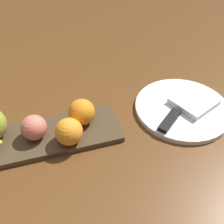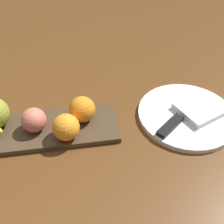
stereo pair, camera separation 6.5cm
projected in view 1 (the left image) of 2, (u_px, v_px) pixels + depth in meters
name	position (u px, v px, depth m)	size (l,w,h in m)	color
ground_plane	(24.00, 135.00, 0.66)	(2.40, 2.40, 0.00)	brown
fruit_tray	(33.00, 139.00, 0.64)	(0.43, 0.13, 0.01)	#493927
orange_near_apple	(69.00, 132.00, 0.60)	(0.06, 0.06, 0.06)	orange
orange_near_banana	(82.00, 112.00, 0.65)	(0.07, 0.07, 0.07)	orange
peach	(34.00, 128.00, 0.61)	(0.06, 0.06, 0.06)	#D77261
dinner_plate	(182.00, 108.00, 0.72)	(0.26, 0.26, 0.01)	white
folded_napkin	(194.00, 102.00, 0.72)	(0.10, 0.10, 0.02)	white
knife	(172.00, 117.00, 0.68)	(0.15, 0.13, 0.01)	silver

